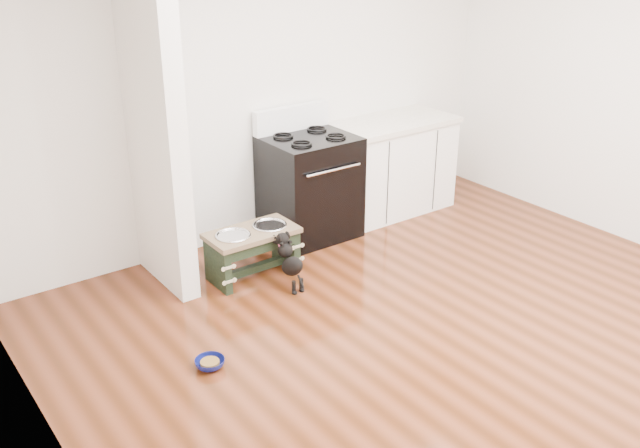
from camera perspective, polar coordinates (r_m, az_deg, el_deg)
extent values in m
plane|color=#401C0B|center=(4.97, 11.49, -9.87)|extent=(5.00, 5.00, 0.00)
plane|color=silver|center=(6.24, -4.65, 11.05)|extent=(5.00, 0.00, 5.00)
plane|color=silver|center=(3.10, -19.75, -3.84)|extent=(0.00, 5.00, 5.00)
cube|color=silver|center=(5.37, -13.16, 8.43)|extent=(0.15, 0.80, 2.70)
cube|color=black|center=(6.35, -0.83, 2.96)|extent=(0.76, 0.65, 0.92)
cube|color=black|center=(6.14, 0.85, 1.61)|extent=(0.58, 0.02, 0.50)
cylinder|color=silver|center=(6.00, 1.10, 4.33)|extent=(0.56, 0.02, 0.02)
cube|color=white|center=(6.39, -2.30, 8.45)|extent=(0.76, 0.08, 0.22)
torus|color=black|center=(5.99, -1.49, 6.44)|extent=(0.18, 0.18, 0.02)
torus|color=black|center=(6.20, 1.27, 7.03)|extent=(0.18, 0.18, 0.02)
torus|color=black|center=(6.22, -2.97, 7.06)|extent=(0.18, 0.18, 0.02)
torus|color=black|center=(6.41, -0.26, 7.61)|extent=(0.18, 0.18, 0.02)
cube|color=white|center=(6.96, 5.67, 4.46)|extent=(1.20, 0.60, 0.86)
cube|color=#BEB6A2|center=(6.82, 5.82, 8.07)|extent=(1.24, 0.64, 0.05)
cube|color=black|center=(6.92, 6.97, 0.90)|extent=(1.20, 0.06, 0.10)
cube|color=black|center=(5.61, -8.18, -3.35)|extent=(0.06, 0.35, 0.36)
cube|color=black|center=(5.90, -2.77, -1.73)|extent=(0.06, 0.35, 0.36)
cube|color=black|center=(5.57, -4.61, -1.87)|extent=(0.58, 0.03, 0.09)
cube|color=black|center=(5.80, -5.36, -3.58)|extent=(0.58, 0.06, 0.06)
cube|color=brown|center=(5.67, -5.48, -0.72)|extent=(0.72, 0.39, 0.04)
cylinder|color=silver|center=(5.59, -6.96, -1.12)|extent=(0.25, 0.25, 0.04)
cylinder|color=silver|center=(5.74, -4.04, -0.30)|extent=(0.25, 0.25, 0.04)
torus|color=silver|center=(5.58, -6.97, -0.90)|extent=(0.28, 0.28, 0.02)
torus|color=silver|center=(5.73, -4.05, -0.08)|extent=(0.28, 0.28, 0.02)
cylinder|color=black|center=(5.52, -2.11, -5.09)|extent=(0.03, 0.03, 0.11)
cylinder|color=black|center=(5.55, -1.51, -4.89)|extent=(0.03, 0.03, 0.11)
sphere|color=black|center=(5.53, -2.04, -5.52)|extent=(0.04, 0.04, 0.04)
sphere|color=black|center=(5.56, -1.45, -5.31)|extent=(0.04, 0.04, 0.04)
ellipsoid|color=black|center=(5.52, -2.24, -3.40)|extent=(0.13, 0.29, 0.26)
sphere|color=black|center=(5.54, -2.80, -2.08)|extent=(0.12, 0.12, 0.12)
sphere|color=black|center=(5.53, -3.01, -1.21)|extent=(0.10, 0.10, 0.10)
sphere|color=black|center=(5.57, -3.70, -1.05)|extent=(0.04, 0.04, 0.04)
sphere|color=black|center=(5.60, -3.12, -0.88)|extent=(0.04, 0.04, 0.04)
cylinder|color=black|center=(5.47, -1.55, -4.62)|extent=(0.02, 0.08, 0.10)
torus|color=#DD4170|center=(5.54, -2.92, -1.64)|extent=(0.10, 0.06, 0.09)
imported|color=#0C1155|center=(4.75, -8.80, -10.96)|extent=(0.24, 0.24, 0.06)
cylinder|color=#563918|center=(4.75, -8.80, -10.92)|extent=(0.12, 0.12, 0.03)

